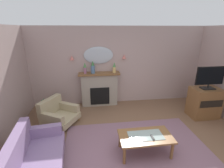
# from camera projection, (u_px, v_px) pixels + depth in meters

# --- Properties ---
(floor) EXTENTS (6.85, 6.61, 0.10)m
(floor) POSITION_uv_depth(u_px,v_px,m) (140.00, 162.00, 3.24)
(floor) COLOR brown
(floor) RESTS_ON ground
(wall_back) EXTENTS (6.85, 0.10, 2.63)m
(wall_back) POSITION_uv_depth(u_px,v_px,m) (118.00, 66.00, 5.47)
(wall_back) COLOR #B29993
(wall_back) RESTS_ON ground
(patterned_rug) EXTENTS (3.20, 2.40, 0.01)m
(patterned_rug) POSITION_uv_depth(u_px,v_px,m) (138.00, 153.00, 3.41)
(patterned_rug) COLOR #7F5B6B
(patterned_rug) RESTS_ON ground
(fireplace) EXTENTS (1.36, 0.36, 1.16)m
(fireplace) POSITION_uv_depth(u_px,v_px,m) (100.00, 89.00, 5.42)
(fireplace) COLOR gray
(fireplace) RESTS_ON ground
(mantel_vase_left) EXTENTS (0.10, 0.10, 0.36)m
(mantel_vase_left) POSITION_uv_depth(u_px,v_px,m) (85.00, 68.00, 5.09)
(mantel_vase_left) COLOR #9E6084
(mantel_vase_left) RESTS_ON fireplace
(mantel_vase_centre) EXTENTS (0.13, 0.13, 0.41)m
(mantel_vase_centre) POSITION_uv_depth(u_px,v_px,m) (93.00, 68.00, 5.12)
(mantel_vase_centre) COLOR #4C7093
(mantel_vase_centre) RESTS_ON fireplace
(mantel_vase_right) EXTENTS (0.11, 0.11, 0.35)m
(mantel_vase_right) POSITION_uv_depth(u_px,v_px,m) (114.00, 68.00, 5.21)
(mantel_vase_right) COLOR tan
(mantel_vase_right) RESTS_ON fireplace
(wall_mirror) EXTENTS (0.96, 0.06, 0.56)m
(wall_mirror) POSITION_uv_depth(u_px,v_px,m) (98.00, 55.00, 5.18)
(wall_mirror) COLOR #B2BCC6
(wall_sconce_left) EXTENTS (0.14, 0.14, 0.14)m
(wall_sconce_left) POSITION_uv_depth(u_px,v_px,m) (72.00, 58.00, 5.05)
(wall_sconce_left) COLOR #D17066
(wall_sconce_right) EXTENTS (0.14, 0.14, 0.14)m
(wall_sconce_right) POSITION_uv_depth(u_px,v_px,m) (124.00, 57.00, 5.26)
(wall_sconce_right) COLOR #D17066
(coffee_table) EXTENTS (1.10, 0.60, 0.45)m
(coffee_table) POSITION_uv_depth(u_px,v_px,m) (145.00, 138.00, 3.30)
(coffee_table) COLOR brown
(coffee_table) RESTS_ON ground
(tv_remote) EXTENTS (0.04, 0.16, 0.02)m
(tv_remote) POSITION_uv_depth(u_px,v_px,m) (153.00, 137.00, 3.21)
(tv_remote) COLOR black
(tv_remote) RESTS_ON coffee_table
(floral_couch) EXTENTS (1.04, 1.79, 0.76)m
(floral_couch) POSITION_uv_depth(u_px,v_px,m) (31.00, 162.00, 2.78)
(floral_couch) COLOR gray
(floral_couch) RESTS_ON ground
(armchair_by_coffee_table) EXTENTS (1.11, 1.10, 0.71)m
(armchair_by_coffee_table) POSITION_uv_depth(u_px,v_px,m) (58.00, 113.00, 4.41)
(armchair_by_coffee_table) COLOR tan
(armchair_by_coffee_table) RESTS_ON ground
(tv_cabinet) EXTENTS (0.80, 0.57, 0.90)m
(tv_cabinet) POSITION_uv_depth(u_px,v_px,m) (204.00, 103.00, 4.73)
(tv_cabinet) COLOR brown
(tv_cabinet) RESTS_ON ground
(tv_flatscreen) EXTENTS (0.84, 0.24, 0.65)m
(tv_flatscreen) POSITION_uv_depth(u_px,v_px,m) (210.00, 77.00, 4.45)
(tv_flatscreen) COLOR black
(tv_flatscreen) RESTS_ON tv_cabinet
(potted_plant_small_fern) EXTENTS (0.36, 0.37, 0.57)m
(potted_plant_small_fern) POSITION_uv_depth(u_px,v_px,m) (46.00, 106.00, 4.82)
(potted_plant_small_fern) COLOR brown
(potted_plant_small_fern) RESTS_ON ground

